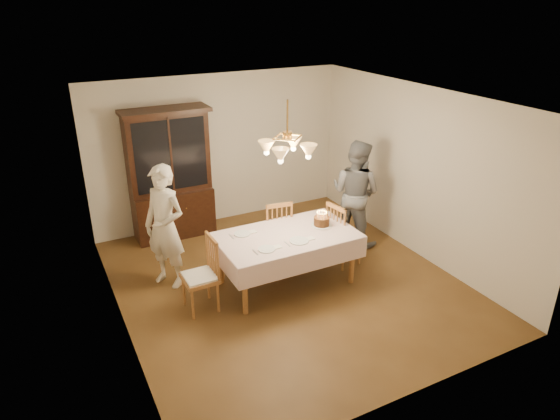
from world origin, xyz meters
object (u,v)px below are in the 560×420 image
dining_table (287,240)px  birthday_cake (322,222)px  elderly_woman (165,227)px  chair_far_side (276,233)px  china_hutch (170,177)px

dining_table → birthday_cake: 0.59m
elderly_woman → dining_table: bearing=27.4°
dining_table → birthday_cake: birthday_cake is taller
elderly_woman → birthday_cake: (2.05, -0.73, -0.05)m
chair_far_side → elderly_woman: size_ratio=0.57×
china_hutch → chair_far_side: 2.02m
dining_table → china_hutch: 2.48m
dining_table → birthday_cake: size_ratio=6.33×
chair_far_side → elderly_woman: (-1.65, 0.07, 0.43)m
chair_far_side → elderly_woman: elderly_woman is taller
dining_table → elderly_woman: bearing=152.7°
dining_table → chair_far_side: chair_far_side is taller
china_hutch → elderly_woman: (-0.51, -1.49, -0.17)m
chair_far_side → birthday_cake: chair_far_side is taller
dining_table → chair_far_side: 0.76m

